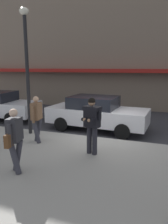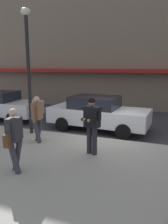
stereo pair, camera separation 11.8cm
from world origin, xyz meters
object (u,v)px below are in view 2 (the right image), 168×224
(parked_sedan_mid, at_px, (98,113))
(man_texting_on_phone, at_px, (92,120))
(pedestrian_dark_coat, at_px, (37,116))
(street_lamp_post, at_px, (28,59))
(pedestrian_with_bag, at_px, (14,137))

(parked_sedan_mid, distance_m, man_texting_on_phone, 3.26)
(pedestrian_dark_coat, bearing_deg, street_lamp_post, 135.60)
(pedestrian_with_bag, bearing_deg, pedestrian_dark_coat, 108.37)
(pedestrian_dark_coat, relative_size, street_lamp_post, 0.35)
(parked_sedan_mid, relative_size, pedestrian_with_bag, 2.71)
(pedestrian_with_bag, xyz_separation_m, pedestrian_dark_coat, (-0.74, 2.24, 0.00))
(pedestrian_dark_coat, xyz_separation_m, street_lamp_post, (-0.86, 0.85, 2.03))
(man_texting_on_phone, distance_m, pedestrian_dark_coat, 2.25)
(man_texting_on_phone, bearing_deg, pedestrian_with_bag, -128.34)
(man_texting_on_phone, xyz_separation_m, pedestrian_with_bag, (-1.46, -1.85, -0.14))
(parked_sedan_mid, distance_m, pedestrian_with_bag, 5.04)
(parked_sedan_mid, bearing_deg, pedestrian_with_bag, -97.86)
(man_texting_on_phone, xyz_separation_m, street_lamp_post, (-3.07, 1.23, 1.89))
(parked_sedan_mid, relative_size, man_texting_on_phone, 2.56)
(man_texting_on_phone, relative_size, pedestrian_dark_coat, 1.06)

